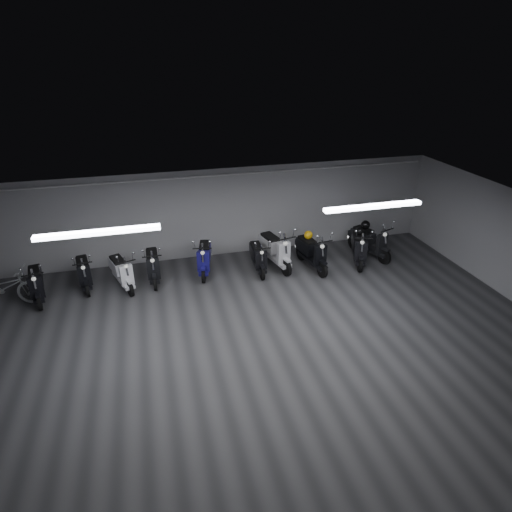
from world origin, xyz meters
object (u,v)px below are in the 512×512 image
object	(u,v)px
scooter_1	(83,268)
scooter_2	(121,267)
helmet_1	(365,225)
scooter_4	(204,253)
scooter_6	(275,245)
bicycle	(2,284)
scooter_5	(258,253)
scooter_0	(35,278)
helmet_2	(308,235)
scooter_9	(370,236)
scooter_8	(359,243)
helmet_0	(359,231)
scooter_3	(152,260)
scooter_7	(312,247)

from	to	relation	value
scooter_1	scooter_2	xyz separation A→B (m)	(1.01, -0.27, 0.02)
helmet_1	scooter_4	bearing A→B (deg)	-179.90
scooter_6	bicycle	bearing A→B (deg)	169.38
scooter_5	helmet_1	bearing A→B (deg)	7.36
scooter_0	scooter_1	size ratio (longest dim) A/B	1.03
scooter_2	helmet_2	size ratio (longest dim) A/B	6.48
scooter_9	scooter_8	bearing A→B (deg)	-168.95
scooter_2	scooter_8	world-z (taller)	scooter_8
scooter_0	bicycle	world-z (taller)	scooter_0
scooter_1	scooter_4	world-z (taller)	scooter_4
scooter_1	helmet_0	xyz separation A→B (m)	(8.09, -0.32, 0.34)
scooter_1	helmet_2	world-z (taller)	scooter_1
scooter_0	scooter_8	bearing A→B (deg)	-12.95
scooter_3	scooter_7	distance (m)	4.64
scooter_3	scooter_6	world-z (taller)	scooter_6
scooter_3	helmet_0	distance (m)	6.25
scooter_7	scooter_9	distance (m)	2.09
scooter_4	helmet_1	bearing A→B (deg)	12.28
scooter_5	helmet_0	xyz separation A→B (m)	(3.21, -0.03, 0.35)
scooter_1	scooter_4	xyz separation A→B (m)	(3.33, -0.00, 0.05)
scooter_5	helmet_0	world-z (taller)	scooter_5
scooter_3	scooter_8	xyz separation A→B (m)	(6.15, -0.47, 0.04)
scooter_0	scooter_4	world-z (taller)	scooter_4
scooter_8	helmet_0	distance (m)	0.38
scooter_0	scooter_7	xyz separation A→B (m)	(7.61, -0.16, 0.06)
helmet_2	scooter_5	bearing A→B (deg)	-179.27
scooter_5	helmet_2	world-z (taller)	scooter_5
scooter_9	helmet_0	bearing A→B (deg)	171.37
scooter_2	scooter_6	bearing A→B (deg)	-17.99
scooter_8	scooter_9	xyz separation A→B (m)	(0.54, 0.32, 0.02)
scooter_2	scooter_7	world-z (taller)	scooter_7
scooter_3	bicycle	xyz separation A→B (m)	(-3.76, -0.32, -0.03)
scooter_2	scooter_7	bearing A→B (deg)	-22.30
scooter_6	scooter_9	size ratio (longest dim) A/B	1.05
scooter_5	scooter_7	bearing A→B (deg)	-5.81
bicycle	scooter_1	bearing A→B (deg)	-69.41
scooter_4	bicycle	distance (m)	5.26
scooter_0	bicycle	bearing A→B (deg)	170.85
scooter_5	scooter_9	size ratio (longest dim) A/B	0.88
scooter_6	scooter_7	bearing A→B (deg)	-33.13
scooter_3	helmet_2	xyz separation A→B (m)	(4.58, -0.19, 0.35)
scooter_4	bicycle	xyz separation A→B (m)	(-5.24, -0.40, -0.04)
helmet_0	helmet_1	world-z (taller)	helmet_1
scooter_4	scooter_3	bearing A→B (deg)	-164.61
scooter_3	scooter_5	distance (m)	3.04
scooter_7	scooter_1	bearing A→B (deg)	166.36
scooter_0	scooter_5	xyz separation A→B (m)	(6.02, 0.07, -0.02)
scooter_9	bicycle	distance (m)	10.46
scooter_0	scooter_4	distance (m)	4.48
scooter_7	bicycle	distance (m)	8.39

